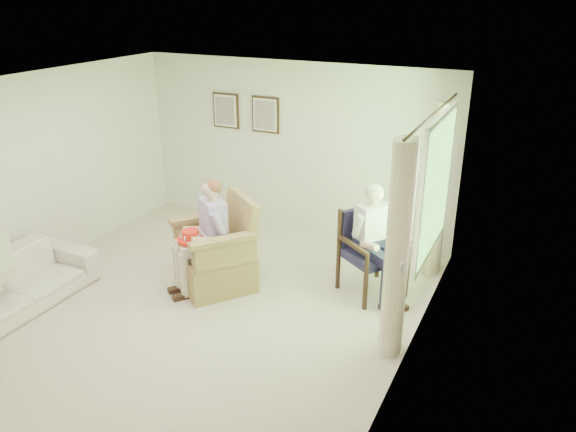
% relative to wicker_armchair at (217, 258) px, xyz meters
% --- Properties ---
extents(floor, '(5.50, 5.50, 0.00)m').
position_rel_wicker_armchair_xyz_m(floor, '(0.09, -0.64, -0.37)').
color(floor, beige).
rests_on(floor, ground).
extents(back_wall, '(5.00, 0.04, 2.60)m').
position_rel_wicker_armchair_xyz_m(back_wall, '(0.09, 2.11, 0.93)').
color(back_wall, silver).
rests_on(back_wall, ground).
extents(left_wall, '(0.04, 5.50, 2.60)m').
position_rel_wicker_armchair_xyz_m(left_wall, '(-2.41, -0.64, 0.93)').
color(left_wall, silver).
rests_on(left_wall, ground).
extents(right_wall, '(0.04, 5.50, 2.60)m').
position_rel_wicker_armchair_xyz_m(right_wall, '(2.59, -0.64, 0.93)').
color(right_wall, silver).
rests_on(right_wall, ground).
extents(ceiling, '(5.00, 5.50, 0.02)m').
position_rel_wicker_armchair_xyz_m(ceiling, '(0.09, -0.64, 2.23)').
color(ceiling, white).
rests_on(ceiling, back_wall).
extents(window, '(0.13, 2.50, 1.63)m').
position_rel_wicker_armchair_xyz_m(window, '(2.55, 0.56, 1.22)').
color(window, '#2D6B23').
rests_on(window, right_wall).
extents(curtain_left, '(0.34, 0.34, 2.30)m').
position_rel_wicker_armchair_xyz_m(curtain_left, '(2.42, -0.42, 0.78)').
color(curtain_left, beige).
rests_on(curtain_left, ground).
extents(curtain_right, '(0.34, 0.34, 2.30)m').
position_rel_wicker_armchair_xyz_m(curtain_right, '(2.42, 1.54, 0.78)').
color(curtain_right, beige).
rests_on(curtain_right, ground).
extents(framed_print_left, '(0.45, 0.05, 0.55)m').
position_rel_wicker_armchair_xyz_m(framed_print_left, '(-1.06, 2.07, 1.41)').
color(framed_print_left, '#382114').
rests_on(framed_print_left, back_wall).
extents(framed_print_right, '(0.45, 0.05, 0.55)m').
position_rel_wicker_armchair_xyz_m(framed_print_right, '(-0.36, 2.07, 1.41)').
color(framed_print_right, '#382114').
rests_on(framed_print_right, back_wall).
extents(wicker_armchair, '(0.91, 0.90, 1.16)m').
position_rel_wicker_armchair_xyz_m(wicker_armchair, '(0.00, 0.00, 0.00)').
color(wicker_armchair, '#A88E4F').
rests_on(wicker_armchair, ground).
extents(wood_armchair, '(0.68, 0.64, 1.05)m').
position_rel_wicker_armchair_xyz_m(wood_armchair, '(1.86, 0.75, 0.21)').
color(wood_armchair, black).
rests_on(wood_armchair, ground).
extents(sofa, '(2.14, 0.84, 0.62)m').
position_rel_wicker_armchair_xyz_m(sofa, '(-1.86, -1.62, -0.06)').
color(sofa, '#F1E1D0').
rests_on(sofa, ground).
extents(person_wicker, '(0.40, 0.62, 1.41)m').
position_rel_wicker_armchair_xyz_m(person_wicker, '(0.00, -0.15, 0.47)').
color(person_wicker, beige).
rests_on(person_wicker, ground).
extents(person_dark, '(0.40, 0.63, 1.41)m').
position_rel_wicker_armchair_xyz_m(person_dark, '(1.86, 0.58, 0.47)').
color(person_dark, '#1B1938').
rests_on(person_dark, ground).
extents(red_hat, '(0.34, 0.34, 0.14)m').
position_rel_wicker_armchair_xyz_m(red_hat, '(-0.16, -0.30, 0.39)').
color(red_hat, red).
rests_on(red_hat, person_wicker).
extents(hatbox, '(0.54, 0.54, 0.68)m').
position_rel_wicker_armchair_xyz_m(hatbox, '(-0.18, -0.04, -0.11)').
color(hatbox, '#A28058').
rests_on(hatbox, ground).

